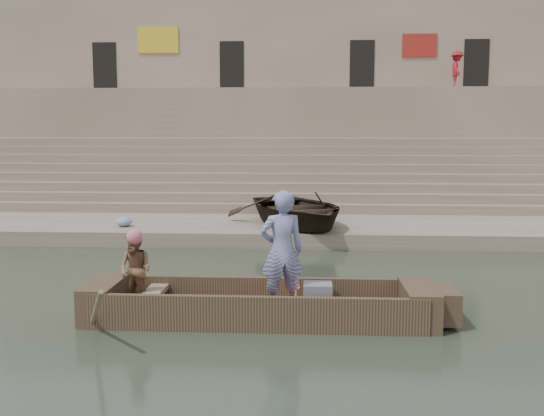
# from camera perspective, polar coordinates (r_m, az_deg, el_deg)

# --- Properties ---
(ground) EXTENTS (120.00, 120.00, 0.00)m
(ground) POSITION_cam_1_polar(r_m,az_deg,el_deg) (10.34, -9.04, -10.04)
(ground) COLOR #272F23
(ground) RESTS_ON ground
(lower_landing) EXTENTS (32.00, 4.00, 0.40)m
(lower_landing) POSITION_cam_1_polar(r_m,az_deg,el_deg) (18.00, -3.59, -1.99)
(lower_landing) COLOR gray
(lower_landing) RESTS_ON ground
(mid_landing) EXTENTS (32.00, 3.00, 2.80)m
(mid_landing) POSITION_cam_1_polar(r_m,az_deg,el_deg) (25.29, -1.55, 3.36)
(mid_landing) COLOR gray
(mid_landing) RESTS_ON ground
(upper_landing) EXTENTS (32.00, 3.00, 5.20)m
(upper_landing) POSITION_cam_1_polar(r_m,az_deg,el_deg) (32.23, -0.48, 6.29)
(upper_landing) COLOR gray
(upper_landing) RESTS_ON ground
(ghat_steps) EXTENTS (32.00, 11.00, 5.20)m
(ghat_steps) POSITION_cam_1_polar(r_m,az_deg,el_deg) (26.96, -1.24, 4.44)
(ghat_steps) COLOR gray
(ghat_steps) RESTS_ON ground
(building_wall) EXTENTS (32.00, 5.07, 11.20)m
(building_wall) POSITION_cam_1_polar(r_m,az_deg,el_deg) (36.30, -0.05, 11.11)
(building_wall) COLOR tan
(building_wall) RESTS_ON ground
(main_rowboat) EXTENTS (5.00, 1.30, 0.22)m
(main_rowboat) POSITION_cam_1_polar(r_m,az_deg,el_deg) (10.07, -1.19, -9.76)
(main_rowboat) COLOR brown
(main_rowboat) RESTS_ON ground
(rowboat_trim) EXTENTS (6.04, 2.63, 1.87)m
(rowboat_trim) POSITION_cam_1_polar(r_m,az_deg,el_deg) (10.00, -0.01, -8.72)
(rowboat_trim) COLOR brown
(rowboat_trim) RESTS_ON ground
(standing_man) EXTENTS (0.79, 0.61, 1.91)m
(standing_man) POSITION_cam_1_polar(r_m,az_deg,el_deg) (9.65, 0.93, -3.99)
(standing_man) COLOR navy
(standing_man) RESTS_ON main_rowboat
(rowing_man) EXTENTS (0.72, 0.65, 1.20)m
(rowing_man) POSITION_cam_1_polar(r_m,az_deg,el_deg) (10.19, -12.58, -5.62)
(rowing_man) COLOR #216434
(rowing_man) RESTS_ON main_rowboat
(television) EXTENTS (0.46, 0.42, 0.40)m
(television) POSITION_cam_1_polar(r_m,az_deg,el_deg) (9.96, 4.19, -8.12)
(television) COLOR slate
(television) RESTS_ON main_rowboat
(beached_rowboat) EXTENTS (4.72, 5.48, 0.95)m
(beached_rowboat) POSITION_cam_1_polar(r_m,az_deg,el_deg) (17.33, 2.27, -0.08)
(beached_rowboat) COLOR #2D2116
(beached_rowboat) RESTS_ON lower_landing
(pedestrian) EXTENTS (0.84, 1.30, 1.90)m
(pedestrian) POSITION_cam_1_polar(r_m,az_deg,el_deg) (32.98, 16.80, 12.19)
(pedestrian) COLOR maroon
(pedestrian) RESTS_ON upper_landing
(cloth_bundles) EXTENTS (19.64, 0.81, 0.26)m
(cloth_bundles) POSITION_cam_1_polar(r_m,az_deg,el_deg) (17.11, -7.92, -1.40)
(cloth_bundles) COLOR #3F5999
(cloth_bundles) RESTS_ON lower_landing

